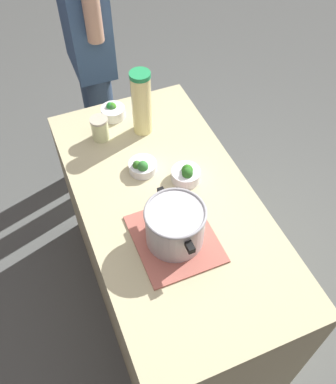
{
  "coord_description": "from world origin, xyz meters",
  "views": [
    {
      "loc": [
        -0.98,
        0.4,
        2.25
      ],
      "look_at": [
        0.0,
        0.0,
        0.95
      ],
      "focal_mm": 39.62,
      "sensor_mm": 36.0,
      "label": 1
    }
  ],
  "objects_px": {
    "mason_jar": "(100,128)",
    "broccoli_bowl_center": "(186,174)",
    "broccoli_bowl_back": "(142,167)",
    "lemonade_pitcher": "(142,103)",
    "broccoli_bowl_front": "(113,111)",
    "cooking_pot": "(175,225)",
    "person_cook": "(91,60)"
  },
  "relations": [
    {
      "from": "lemonade_pitcher",
      "to": "broccoli_bowl_front",
      "type": "height_order",
      "value": "lemonade_pitcher"
    },
    {
      "from": "lemonade_pitcher",
      "to": "mason_jar",
      "type": "relative_size",
      "value": 2.81
    },
    {
      "from": "broccoli_bowl_front",
      "to": "person_cook",
      "type": "height_order",
      "value": "person_cook"
    },
    {
      "from": "cooking_pot",
      "to": "mason_jar",
      "type": "relative_size",
      "value": 2.63
    },
    {
      "from": "mason_jar",
      "to": "lemonade_pitcher",
      "type": "bearing_deg",
      "value": -96.89
    },
    {
      "from": "mason_jar",
      "to": "broccoli_bowl_back",
      "type": "relative_size",
      "value": 0.93
    },
    {
      "from": "lemonade_pitcher",
      "to": "broccoli_bowl_front",
      "type": "bearing_deg",
      "value": 34.16
    },
    {
      "from": "lemonade_pitcher",
      "to": "mason_jar",
      "type": "height_order",
      "value": "lemonade_pitcher"
    },
    {
      "from": "mason_jar",
      "to": "person_cook",
      "type": "height_order",
      "value": "person_cook"
    },
    {
      "from": "broccoli_bowl_center",
      "to": "broccoli_bowl_back",
      "type": "distance_m",
      "value": 0.19
    },
    {
      "from": "broccoli_bowl_front",
      "to": "broccoli_bowl_back",
      "type": "height_order",
      "value": "broccoli_bowl_back"
    },
    {
      "from": "broccoli_bowl_front",
      "to": "broccoli_bowl_center",
      "type": "relative_size",
      "value": 0.93
    },
    {
      "from": "cooking_pot",
      "to": "broccoli_bowl_back",
      "type": "height_order",
      "value": "cooking_pot"
    },
    {
      "from": "broccoli_bowl_front",
      "to": "broccoli_bowl_back",
      "type": "xyz_separation_m",
      "value": [
        -0.39,
        -0.01,
        -0.0
      ]
    },
    {
      "from": "broccoli_bowl_back",
      "to": "cooking_pot",
      "type": "bearing_deg",
      "value": 178.8
    },
    {
      "from": "mason_jar",
      "to": "cooking_pot",
      "type": "bearing_deg",
      "value": -171.45
    },
    {
      "from": "broccoli_bowl_center",
      "to": "cooking_pot",
      "type": "bearing_deg",
      "value": 148.02
    },
    {
      "from": "cooking_pot",
      "to": "lemonade_pitcher",
      "type": "xyz_separation_m",
      "value": [
        0.61,
        -0.1,
        0.06
      ]
    },
    {
      "from": "mason_jar",
      "to": "broccoli_bowl_front",
      "type": "height_order",
      "value": "mason_jar"
    },
    {
      "from": "mason_jar",
      "to": "broccoli_bowl_center",
      "type": "height_order",
      "value": "mason_jar"
    },
    {
      "from": "lemonade_pitcher",
      "to": "broccoli_bowl_center",
      "type": "distance_m",
      "value": 0.38
    },
    {
      "from": "mason_jar",
      "to": "broccoli_bowl_center",
      "type": "bearing_deg",
      "value": -146.06
    },
    {
      "from": "cooking_pot",
      "to": "broccoli_bowl_front",
      "type": "height_order",
      "value": "cooking_pot"
    },
    {
      "from": "cooking_pot",
      "to": "broccoli_bowl_back",
      "type": "relative_size",
      "value": 2.43
    },
    {
      "from": "cooking_pot",
      "to": "mason_jar",
      "type": "distance_m",
      "value": 0.64
    },
    {
      "from": "lemonade_pitcher",
      "to": "broccoli_bowl_center",
      "type": "relative_size",
      "value": 2.55
    },
    {
      "from": "broccoli_bowl_back",
      "to": "lemonade_pitcher",
      "type": "bearing_deg",
      "value": -20.89
    },
    {
      "from": "broccoli_bowl_front",
      "to": "broccoli_bowl_center",
      "type": "height_order",
      "value": "broccoli_bowl_center"
    },
    {
      "from": "lemonade_pitcher",
      "to": "broccoli_bowl_back",
      "type": "xyz_separation_m",
      "value": [
        -0.24,
        0.09,
        -0.13
      ]
    },
    {
      "from": "lemonade_pitcher",
      "to": "broccoli_bowl_center",
      "type": "height_order",
      "value": "lemonade_pitcher"
    },
    {
      "from": "mason_jar",
      "to": "broccoli_bowl_back",
      "type": "height_order",
      "value": "mason_jar"
    },
    {
      "from": "mason_jar",
      "to": "broccoli_bowl_front",
      "type": "distance_m",
      "value": 0.16
    }
  ]
}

